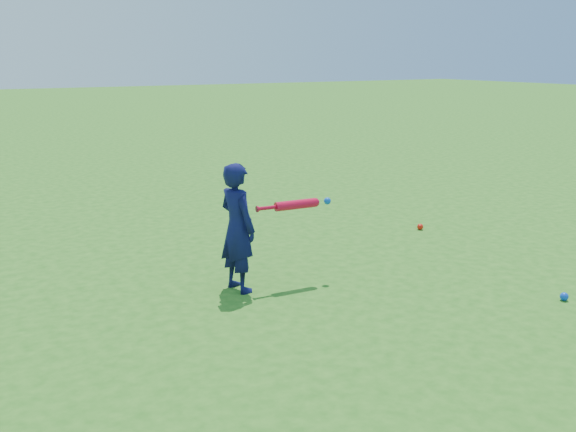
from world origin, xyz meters
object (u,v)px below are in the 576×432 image
at_px(ground_ball_blue, 564,297).
at_px(child, 238,228).
at_px(ground_ball_red, 420,227).
at_px(bat_swing, 299,204).

bearing_deg(ground_ball_blue, child, 144.10).
relative_size(child, ground_ball_blue, 15.91).
relative_size(ground_ball_red, ground_ball_blue, 1.02).
distance_m(ground_ball_red, bat_swing, 2.47).
xyz_separation_m(ground_ball_blue, bat_swing, (-1.72, 1.58, 0.70)).
height_order(ground_ball_red, bat_swing, bat_swing).
relative_size(ground_ball_blue, bat_swing, 0.10).
bearing_deg(ground_ball_blue, bat_swing, 137.39).
height_order(child, bat_swing, child).
bearing_deg(ground_ball_blue, ground_ball_red, 78.10).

